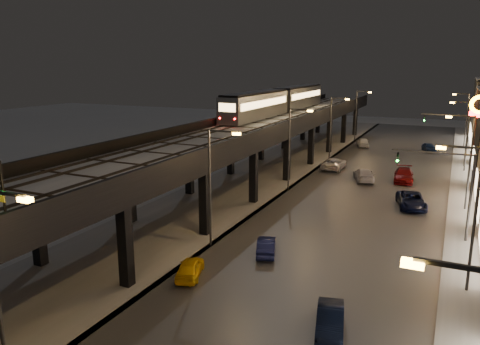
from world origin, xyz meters
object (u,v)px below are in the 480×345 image
at_px(car_taxi, 190,269).
at_px(car_onc_silver, 330,321).
at_px(subway_train, 280,100).
at_px(car_near_white, 266,247).
at_px(car_onc_dark, 411,201).
at_px(car_mid_silver, 334,164).
at_px(car_mid_dark, 364,175).
at_px(car_far_white, 363,143).
at_px(rail_signal, 0,180).
at_px(car_onc_white, 404,176).
at_px(car_onc_red, 429,148).

relative_size(car_taxi, car_onc_silver, 0.91).
xyz_separation_m(subway_train, car_onc_silver, (19.03, -44.06, -7.68)).
relative_size(car_near_white, car_onc_dark, 0.71).
distance_m(car_near_white, car_mid_silver, 30.05).
xyz_separation_m(car_taxi, car_mid_dark, (5.48, 30.86, 0.11)).
height_order(car_far_white, car_onc_silver, car_far_white).
bearing_deg(car_mid_silver, car_near_white, 93.90).
height_order(rail_signal, car_onc_silver, rail_signal).
xyz_separation_m(car_mid_silver, car_onc_white, (9.06, -3.13, 0.01)).
bearing_deg(rail_signal, car_onc_silver, 33.45).
relative_size(car_onc_silver, car_onc_red, 0.97).
bearing_deg(car_onc_red, car_mid_dark, -121.52).
bearing_deg(subway_train, rail_signal, -83.04).
xyz_separation_m(rail_signal, car_far_white, (3.79, 65.34, -7.96)).
relative_size(car_mid_silver, car_onc_silver, 1.38).
distance_m(car_near_white, car_mid_dark, 25.39).
bearing_deg(car_onc_red, subway_train, -165.72).
height_order(car_mid_dark, car_onc_red, car_mid_dark).
distance_m(car_taxi, car_onc_white, 33.85).
bearing_deg(car_onc_silver, car_mid_dark, 84.97).
bearing_deg(rail_signal, car_onc_dark, 66.30).
bearing_deg(car_onc_silver, car_onc_white, 77.55).
xyz_separation_m(subway_train, car_far_white, (10.19, 12.93, -7.57)).
distance_m(subway_train, car_onc_dark, 29.58).
bearing_deg(car_near_white, car_far_white, -106.85).
height_order(rail_signal, car_taxi, rail_signal).
distance_m(car_mid_dark, car_onc_silver, 33.65).
bearing_deg(car_onc_white, car_taxi, -112.13).
height_order(car_near_white, car_far_white, car_far_white).
height_order(car_taxi, car_onc_red, car_onc_red).
relative_size(rail_signal, car_onc_red, 0.73).
distance_m(subway_train, car_mid_dark, 19.66).
distance_m(car_mid_silver, car_mid_dark, 6.64).
xyz_separation_m(car_mid_dark, car_onc_dark, (6.15, -8.93, -0.00)).
xyz_separation_m(car_taxi, car_onc_dark, (11.62, 21.92, 0.11)).
height_order(rail_signal, car_mid_dark, rail_signal).
xyz_separation_m(subway_train, car_onc_dark, (20.78, -19.63, -7.60)).
relative_size(car_mid_silver, car_onc_red, 1.34).
distance_m(car_mid_dark, car_onc_red, 24.08).
bearing_deg(car_onc_dark, car_near_white, -131.14).
height_order(car_taxi, car_near_white, car_taxi).
xyz_separation_m(car_mid_dark, car_onc_red, (5.87, 23.35, -0.04)).
distance_m(car_onc_white, car_onc_red, 21.86).
distance_m(car_taxi, car_onc_dark, 24.82).
bearing_deg(car_onc_white, car_mid_dark, -165.72).
height_order(car_mid_silver, car_onc_white, car_onc_white).
distance_m(car_far_white, car_onc_silver, 57.68).
height_order(car_taxi, car_mid_dark, car_mid_dark).
relative_size(subway_train, car_taxi, 9.84).
bearing_deg(car_onc_silver, subway_train, 100.83).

